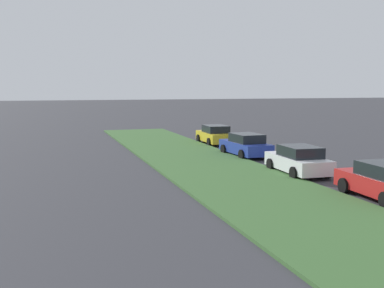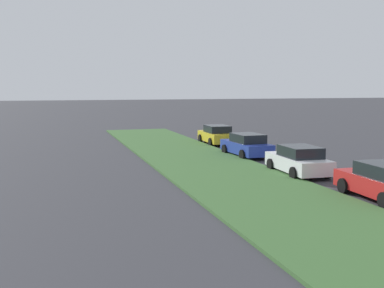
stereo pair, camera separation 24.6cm
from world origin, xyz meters
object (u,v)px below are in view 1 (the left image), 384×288
at_px(parked_car_blue, 246,145).
at_px(parked_car_red, 384,182).
at_px(parked_car_yellow, 215,135).
at_px(parked_car_white, 298,160).

bearing_deg(parked_car_blue, parked_car_red, 179.60).
xyz_separation_m(parked_car_red, parked_car_yellow, (19.05, 0.19, 0.00)).
relative_size(parked_car_red, parked_car_yellow, 1.01).
distance_m(parked_car_red, parked_car_white, 5.85).
bearing_deg(parked_car_red, parked_car_white, 6.98).
bearing_deg(parked_car_blue, parked_car_yellow, -5.99).
bearing_deg(parked_car_red, parked_car_yellow, 2.67).
height_order(parked_car_red, parked_car_blue, same).
height_order(parked_car_red, parked_car_white, same).
height_order(parked_car_blue, parked_car_yellow, same).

